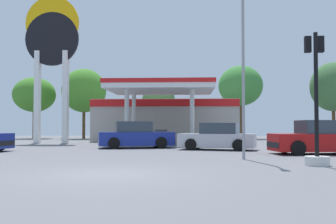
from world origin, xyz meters
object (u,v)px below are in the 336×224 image
at_px(tree_3, 241,86).
at_px(car_1, 217,138).
at_px(tree_1, 84,91).
at_px(car_0, 135,136).
at_px(tree_4, 333,87).
at_px(station_pole_sign, 52,49).
at_px(tree_0, 34,95).
at_px(car_2, 320,139).
at_px(corner_streetlamp, 244,56).
at_px(traffic_signal_0, 316,124).
at_px(tree_2, 159,100).

bearing_deg(tree_3, car_1, -100.96).
xyz_separation_m(car_1, tree_1, (-13.05, 19.49, 4.51)).
relative_size(car_0, tree_4, 0.61).
distance_m(station_pole_sign, tree_1, 11.45).
xyz_separation_m(car_1, tree_0, (-18.76, 19.97, 4.13)).
xyz_separation_m(car_2, tree_1, (-17.76, 22.75, 4.46)).
bearing_deg(corner_streetlamp, tree_3, 82.95).
height_order(car_1, tree_3, tree_3).
bearing_deg(car_2, corner_streetlamp, -140.14).
bearing_deg(car_1, car_2, -34.63).
xyz_separation_m(station_pole_sign, tree_1, (-0.38, 11.20, -2.35)).
xyz_separation_m(station_pole_sign, tree_0, (-6.09, 11.68, -2.73)).
bearing_deg(tree_0, traffic_signal_0, -53.29).
bearing_deg(corner_streetlamp, tree_0, 126.03).
xyz_separation_m(car_2, tree_2, (-9.61, 22.58, 3.38)).
height_order(car_1, corner_streetlamp, corner_streetlamp).
xyz_separation_m(traffic_signal_0, tree_2, (-7.67, 28.24, 2.71)).
distance_m(car_0, tree_3, 21.49).
xyz_separation_m(tree_0, tree_3, (22.74, 0.56, 0.93)).
bearing_deg(tree_3, station_pole_sign, -143.67).
bearing_deg(car_2, car_0, 153.17).
height_order(car_0, corner_streetlamp, corner_streetlamp).
height_order(car_2, tree_1, tree_1).
bearing_deg(corner_streetlamp, station_pole_sign, 131.60).
distance_m(car_2, traffic_signal_0, 6.02).
relative_size(car_2, tree_4, 0.59).
xyz_separation_m(tree_2, tree_4, (18.41, 0.17, 1.36)).
relative_size(car_2, traffic_signal_0, 1.03).
xyz_separation_m(tree_3, tree_4, (9.53, -1.03, -0.26)).
xyz_separation_m(traffic_signal_0, tree_0, (-21.53, 28.88, 3.41)).
height_order(tree_1, tree_2, tree_1).
height_order(station_pole_sign, tree_4, station_pole_sign).
height_order(car_0, tree_1, tree_1).
bearing_deg(station_pole_sign, tree_1, 91.94).
relative_size(car_1, corner_streetlamp, 0.65).
distance_m(tree_0, tree_2, 13.89).
relative_size(car_0, tree_1, 0.65).
bearing_deg(tree_1, tree_4, 0.01).
xyz_separation_m(traffic_signal_0, tree_1, (-15.82, 28.40, 3.79)).
relative_size(car_2, tree_1, 0.63).
distance_m(car_0, car_1, 5.22).
height_order(car_0, tree_3, tree_3).
xyz_separation_m(traffic_signal_0, tree_3, (1.21, 29.44, 4.34)).
xyz_separation_m(car_0, corner_streetlamp, (5.57, -8.31, 3.49)).
bearing_deg(car_0, car_2, -26.83).
bearing_deg(station_pole_sign, car_0, -40.79).
bearing_deg(station_pole_sign, traffic_signal_0, -48.09).
height_order(traffic_signal_0, corner_streetlamp, corner_streetlamp).
bearing_deg(tree_1, corner_streetlamp, -62.43).
relative_size(traffic_signal_0, tree_2, 0.77).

